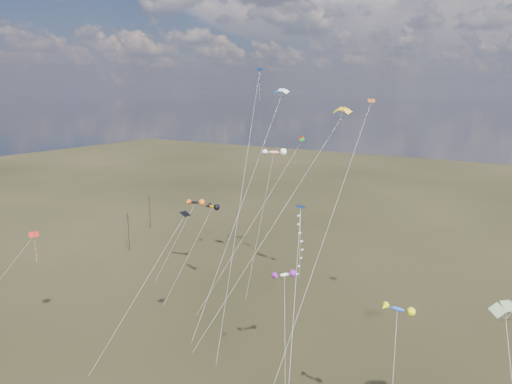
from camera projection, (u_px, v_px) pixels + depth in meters
The scene contains 16 objects.
utility_pole_near at pixel (129, 232), 92.48m from camera, with size 1.40×0.20×8.00m.
utility_pole_far at pixel (150, 211), 108.22m from camera, with size 1.40×0.20×8.00m.
diamond_navy_tall at pixel (257, 103), 64.15m from camera, with size 5.95×19.19×35.16m.
diamond_black_mid at pixel (163, 250), 52.41m from camera, with size 7.48×10.27×18.30m.
diamond_red_low at pixel (30, 253), 56.24m from camera, with size 7.90×10.50×14.94m.
diamond_navy_right at pixel (299, 253), 38.71m from camera, with size 4.85×11.90×22.51m.
diamond_orange_center at pixel (340, 191), 52.51m from camera, with size 1.49×26.77×30.95m.
parafoil_yellow at pixel (341, 110), 61.00m from camera, with size 12.25×20.19×30.23m.
parafoil_blue_white at pixel (281, 91), 66.36m from camera, with size 3.76×19.59×32.69m.
parafoil_striped at pixel (508, 307), 34.46m from camera, with size 5.38×11.98×16.64m.
parafoil_tricolor at pixel (300, 139), 72.11m from camera, with size 8.37×19.42×25.25m.
novelty_black_orange at pixel (195, 203), 78.16m from camera, with size 5.63×7.50×13.88m.
novelty_orange_black at pixel (212, 207), 69.72m from camera, with size 5.50×8.14×15.19m.
novelty_white_purple at pixel (285, 275), 50.25m from camera, with size 6.15×10.04×12.54m.
novelty_redwhite_stripe at pixel (274, 152), 80.32m from camera, with size 5.59×15.89×22.13m.
novelty_blue_yellow at pixel (397, 310), 37.04m from camera, with size 3.81×10.49×14.96m.
Camera 1 is at (30.86, -31.46, 31.82)m, focal length 32.00 mm.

